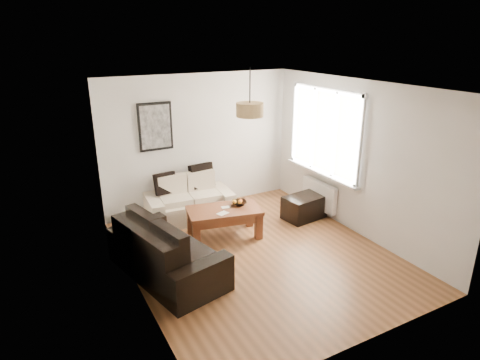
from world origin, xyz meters
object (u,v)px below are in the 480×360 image
loveseat_cream (189,199)px  coffee_table (224,222)px  sofa_leather (167,249)px  ottoman (304,207)px

loveseat_cream → coffee_table: 1.00m
loveseat_cream → sofa_leather: sofa_leather is taller
coffee_table → loveseat_cream: bearing=104.3°
sofa_leather → ottoman: sofa_leather is taller
sofa_leather → ottoman: (2.88, 0.62, -0.19)m
loveseat_cream → ottoman: size_ratio=2.05×
sofa_leather → ottoman: 2.95m
sofa_leather → coffee_table: bearing=-74.5°
coffee_table → sofa_leather: bearing=-151.2°
loveseat_cream → coffee_table: loveseat_cream is taller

